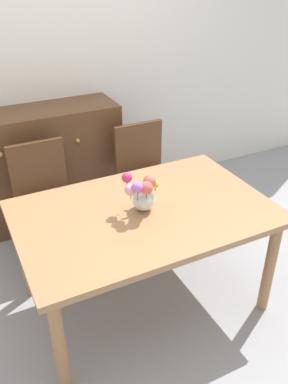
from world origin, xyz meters
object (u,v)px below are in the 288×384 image
object	(u,v)px
dresser	(38,167)
flower_vase	(143,193)
chair_right	(144,171)
chair_left	(44,194)
dining_table	(144,222)

from	to	relation	value
dresser	flower_vase	xyz separation A→B (m)	(0.34, -1.33, 0.36)
chair_right	dresser	xyz separation A→B (m)	(-0.77, 0.49, -0.02)
dresser	chair_left	bearing A→B (deg)	-98.23
flower_vase	chair_right	bearing A→B (deg)	62.82
chair_left	flower_vase	distance (m)	1.00
chair_right	chair_left	bearing A→B (deg)	0.00
dining_table	flower_vase	xyz separation A→B (m)	(-0.01, -0.00, 0.21)
chair_left	dresser	distance (m)	0.50
dresser	dining_table	bearing A→B (deg)	-75.28
chair_right	dresser	size ratio (longest dim) A/B	0.64
chair_right	flower_vase	size ratio (longest dim) A/B	3.68
chair_left	flower_vase	xyz separation A→B (m)	(0.41, -0.84, 0.34)
flower_vase	chair_left	bearing A→B (deg)	115.89
flower_vase	dining_table	bearing A→B (deg)	15.66
dresser	flower_vase	world-z (taller)	dresser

